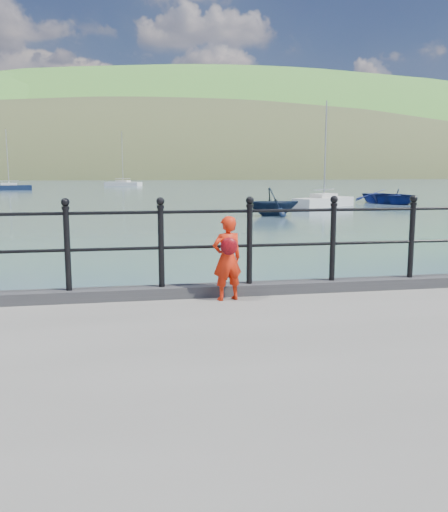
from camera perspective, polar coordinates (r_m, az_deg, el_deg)
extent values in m
plane|color=#2D4251|center=(7.83, -2.01, -11.10)|extent=(600.00, 600.00, 0.00)
cube|color=#28282B|center=(7.38, -1.89, -3.64)|extent=(60.00, 0.30, 0.15)
cylinder|color=black|center=(7.27, -1.91, 0.98)|extent=(18.00, 0.04, 0.04)
cylinder|color=black|center=(7.22, -1.93, 4.69)|extent=(18.00, 0.04, 0.04)
cylinder|color=black|center=(7.23, -16.16, 0.58)|extent=(0.08, 0.08, 1.05)
sphere|color=black|center=(7.17, -16.37, 5.45)|extent=(0.11, 0.11, 0.11)
cylinder|color=black|center=(7.21, -6.63, 0.85)|extent=(0.08, 0.08, 1.05)
sphere|color=black|center=(7.15, -6.72, 5.74)|extent=(0.11, 0.11, 0.11)
cylinder|color=black|center=(7.39, 2.70, 1.10)|extent=(0.08, 0.08, 1.05)
sphere|color=black|center=(7.33, 2.73, 5.87)|extent=(0.11, 0.11, 0.11)
cylinder|color=black|center=(7.75, 11.38, 1.30)|extent=(0.08, 0.08, 1.05)
sphere|color=black|center=(7.69, 11.52, 5.84)|extent=(0.11, 0.11, 0.11)
cylinder|color=black|center=(8.27, 19.13, 1.45)|extent=(0.08, 0.08, 1.05)
sphere|color=black|center=(8.21, 19.35, 5.71)|extent=(0.11, 0.11, 0.11)
ellipsoid|color=#333A21|center=(204.17, -4.51, 3.86)|extent=(400.00, 100.00, 88.00)
ellipsoid|color=#387026|center=(270.95, 2.63, 2.61)|extent=(600.00, 180.00, 156.00)
cube|color=silver|center=(191.31, -20.92, 8.48)|extent=(9.00, 6.00, 6.00)
cube|color=#4C4744|center=(191.36, -20.99, 9.68)|extent=(9.50, 6.50, 2.00)
cube|color=silver|center=(188.59, -13.96, 8.81)|extent=(9.00, 6.00, 6.00)
cube|color=#4C4744|center=(188.64, -14.00, 10.02)|extent=(9.50, 6.50, 2.00)
cube|color=silver|center=(189.24, -4.74, 9.04)|extent=(9.00, 6.00, 6.00)
cube|color=#4C4744|center=(189.29, -4.76, 10.25)|extent=(9.50, 6.50, 2.00)
cube|color=silver|center=(193.83, 3.33, 9.05)|extent=(9.00, 6.00, 6.00)
cube|color=#4C4744|center=(193.88, 3.34, 10.23)|extent=(9.50, 6.50, 2.00)
imported|color=red|center=(7.06, 0.34, -0.25)|extent=(0.45, 0.35, 1.11)
ellipsoid|color=red|center=(6.91, 0.54, 1.03)|extent=(0.22, 0.11, 0.23)
imported|color=navy|center=(46.86, 17.13, 6.03)|extent=(5.11, 6.48, 1.21)
imported|color=black|center=(32.56, 5.16, 5.70)|extent=(3.40, 2.98, 1.70)
cube|color=silver|center=(98.29, -10.57, 7.40)|extent=(6.70, 4.84, 0.90)
cube|color=beige|center=(98.28, -10.58, 7.69)|extent=(2.67, 2.30, 0.50)
cylinder|color=#A5A5A8|center=(98.29, -10.66, 10.21)|extent=(0.10, 0.10, 8.74)
cylinder|color=#A5A5A8|center=(98.27, -10.59, 8.01)|extent=(2.62, 1.45, 0.06)
cube|color=beige|center=(41.27, 10.46, 5.44)|extent=(5.60, 4.53, 0.90)
cube|color=beige|center=(41.25, 10.48, 6.13)|extent=(2.27, 2.04, 0.50)
cylinder|color=#A5A5A8|center=(41.23, 10.61, 10.94)|extent=(0.10, 0.10, 7.02)
cylinder|color=#A5A5A8|center=(41.22, 10.50, 6.90)|extent=(2.15, 1.50, 0.06)
cube|color=black|center=(81.15, -21.67, 6.62)|extent=(6.15, 2.65, 0.90)
cube|color=beige|center=(81.14, -21.69, 6.98)|extent=(2.24, 1.56, 0.50)
cylinder|color=#A5A5A8|center=(81.14, -21.85, 9.61)|extent=(0.10, 0.10, 7.57)
cylinder|color=#A5A5A8|center=(81.13, -21.71, 7.36)|extent=(2.66, 0.43, 0.06)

